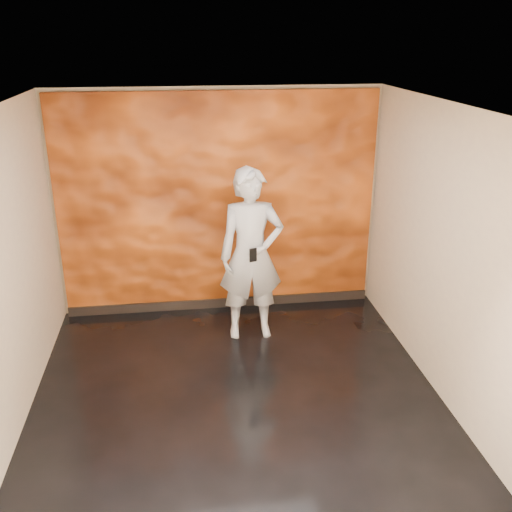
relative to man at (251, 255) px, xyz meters
The scene contains 5 objects.
room 1.27m from the man, 104.58° to the right, with size 4.02×4.02×2.81m.
feature_wall 0.92m from the man, 111.16° to the left, with size 3.90×0.06×2.75m, color orange.
baseboard 1.25m from the man, 112.19° to the left, with size 3.90×0.04×0.12m, color black.
man is the anchor object (origin of this frame).
phone 0.31m from the man, 93.26° to the right, with size 0.08×0.02×0.15m, color black.
Camera 1 is at (-0.46, -4.82, 3.38)m, focal length 40.00 mm.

